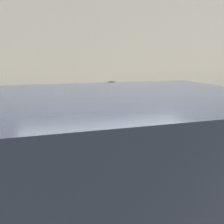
{
  "coord_description": "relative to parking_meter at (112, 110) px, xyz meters",
  "views": [
    {
      "loc": [
        -0.84,
        -2.05,
        2.0
      ],
      "look_at": [
        0.08,
        1.02,
        1.24
      ],
      "focal_mm": 35.0,
      "sensor_mm": 36.0,
      "label": 1
    }
  ],
  "objects": [
    {
      "name": "building_facade",
      "position": [
        -0.08,
        4.2,
        1.44
      ],
      "size": [
        24.0,
        0.3,
        5.4
      ],
      "color": "beige",
      "rests_on": "ground_plane"
    },
    {
      "name": "parked_car_beside_meter",
      "position": [
        -1.0,
        -1.5,
        -0.37
      ],
      "size": [
        4.89,
        1.97,
        1.75
      ],
      "rotation": [
        0.0,
        0.0,
        -0.02
      ],
      "color": "black",
      "rests_on": "ground_plane"
    },
    {
      "name": "sidewalk",
      "position": [
        -0.08,
        1.18,
        -1.21
      ],
      "size": [
        24.0,
        2.8,
        0.12
      ],
      "color": "#BCB7AD",
      "rests_on": "ground_plane"
    },
    {
      "name": "parking_meter",
      "position": [
        0.0,
        0.0,
        0.0
      ],
      "size": [
        0.21,
        0.12,
        1.58
      ],
      "color": "#2D2D30",
      "rests_on": "sidewalk"
    }
  ]
}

